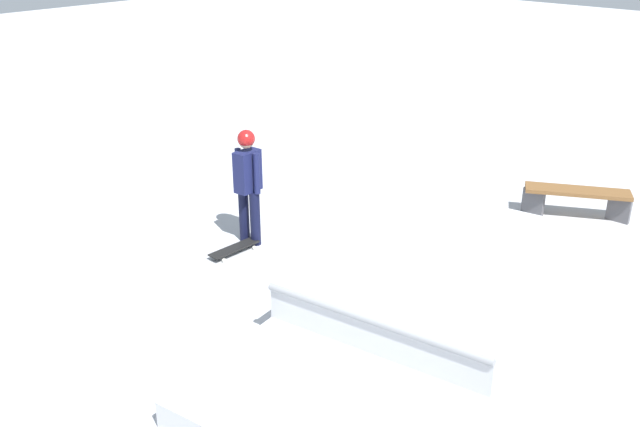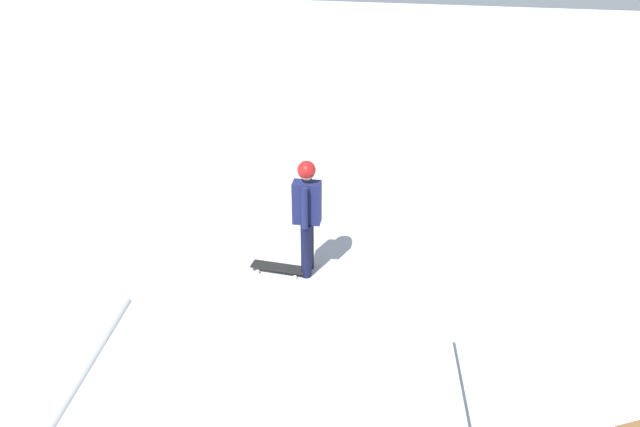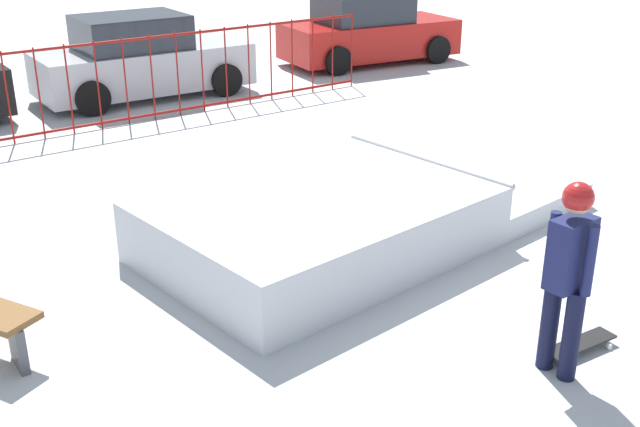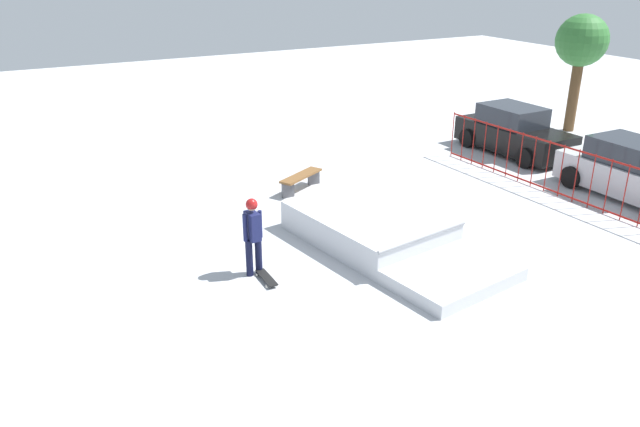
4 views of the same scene
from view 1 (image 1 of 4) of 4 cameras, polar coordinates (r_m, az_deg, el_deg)
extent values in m
plane|color=#B7BABF|center=(8.65, 9.26, -8.62)|extent=(60.00, 60.00, 0.00)
cube|color=silver|center=(8.83, 10.00, -5.31)|extent=(3.94, 3.09, 0.70)
cube|color=silver|center=(6.94, 0.26, -15.86)|extent=(2.15, 2.83, 0.30)
cylinder|color=gray|center=(7.25, 4.24, -8.68)|extent=(0.45, 2.58, 0.08)
cylinder|color=black|center=(10.26, -5.27, -0.41)|extent=(0.15, 0.15, 0.82)
cylinder|color=black|center=(10.40, -6.17, -0.11)|extent=(0.15, 0.15, 0.82)
cube|color=#191E4C|center=(10.07, -5.89, 3.44)|extent=(0.40, 0.25, 0.60)
cylinder|color=#191E4C|center=(9.96, -5.15, 3.23)|extent=(0.09, 0.09, 0.60)
cylinder|color=#191E4C|center=(10.18, -6.61, 3.64)|extent=(0.09, 0.09, 0.60)
sphere|color=tan|center=(9.92, -5.99, 5.88)|extent=(0.22, 0.22, 0.22)
sphere|color=#A51919|center=(9.92, -6.00, 6.05)|extent=(0.25, 0.25, 0.25)
cube|color=black|center=(10.16, -6.96, -2.80)|extent=(0.81, 0.23, 0.02)
cylinder|color=silver|center=(9.95, -7.76, -3.79)|extent=(0.06, 0.03, 0.06)
cylinder|color=silver|center=(10.11, -8.58, -3.36)|extent=(0.06, 0.03, 0.06)
cylinder|color=silver|center=(10.26, -5.33, -2.77)|extent=(0.06, 0.03, 0.06)
cylinder|color=silver|center=(10.42, -6.17, -2.38)|extent=(0.06, 0.03, 0.06)
cube|color=brown|center=(11.83, 20.14, 1.71)|extent=(1.11, 1.60, 0.06)
cube|color=#4C4C51|center=(12.02, 23.04, 0.34)|extent=(0.08, 0.36, 0.42)
cube|color=#4C4C51|center=(11.85, 16.88, 0.93)|extent=(0.08, 0.36, 0.42)
camera|label=2|loc=(8.05, 43.76, 18.49)|focal=32.98mm
camera|label=3|loc=(15.40, -1.99, 20.72)|focal=43.89mm
camera|label=4|loc=(12.61, -75.57, 15.05)|focal=35.30mm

